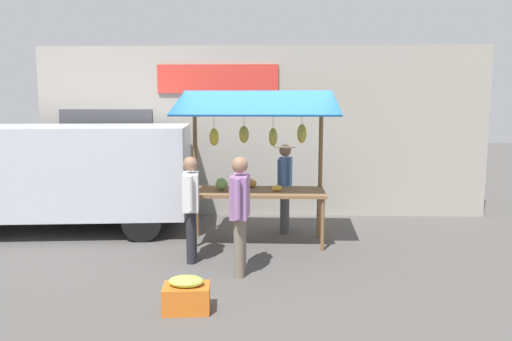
% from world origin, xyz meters
% --- Properties ---
extents(ground_plane, '(40.00, 40.00, 0.00)m').
position_xyz_m(ground_plane, '(0.00, 0.00, 0.00)').
color(ground_plane, '#514F4C').
extents(street_backdrop, '(9.00, 0.30, 3.40)m').
position_xyz_m(street_backdrop, '(0.07, -2.20, 1.70)').
color(street_backdrop, '#9E998E').
rests_on(street_backdrop, ground).
extents(market_stall, '(2.50, 1.46, 2.50)m').
position_xyz_m(market_stall, '(0.01, -0.03, 1.54)').
color(market_stall, brown).
rests_on(market_stall, ground).
extents(vendor_with_sunhat, '(0.41, 0.68, 1.57)m').
position_xyz_m(vendor_with_sunhat, '(-0.47, -0.75, 0.92)').
color(vendor_with_sunhat, '#4C4C51').
rests_on(vendor_with_sunhat, ground).
extents(shopper_with_shopping_bag, '(0.24, 0.69, 1.60)m').
position_xyz_m(shopper_with_shopping_bag, '(0.17, 1.52, 0.92)').
color(shopper_with_shopping_bag, '#726656').
rests_on(shopper_with_shopping_bag, ground).
extents(shopper_in_grey_tee, '(0.27, 0.67, 1.54)m').
position_xyz_m(shopper_in_grey_tee, '(0.92, 0.96, 0.88)').
color(shopper_in_grey_tee, '#232328').
rests_on(shopper_in_grey_tee, ground).
extents(parked_van, '(4.56, 2.26, 1.88)m').
position_xyz_m(parked_van, '(3.64, -0.71, 1.12)').
color(parked_van, silver).
rests_on(parked_van, ground).
extents(produce_crate_near, '(0.55, 0.41, 0.41)m').
position_xyz_m(produce_crate_near, '(0.68, 2.76, 0.19)').
color(produce_crate_near, '#D1661E').
rests_on(produce_crate_near, ground).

